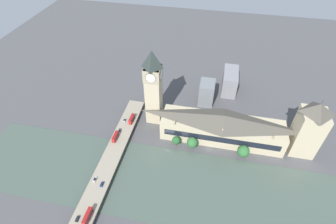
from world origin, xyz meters
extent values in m
plane|color=#4C4C4F|center=(0.00, 0.00, 0.00)|extent=(600.00, 600.00, 0.00)
cube|color=#47564C|center=(-38.18, 0.00, 0.15)|extent=(64.35, 360.00, 0.30)
cube|color=#C1B28E|center=(15.32, -8.00, 9.43)|extent=(24.64, 100.92, 18.85)
cube|color=black|center=(2.85, -8.00, 10.37)|extent=(0.40, 92.85, 5.66)
pyramid|color=#514C42|center=(15.32, -8.00, 22.26)|extent=(24.14, 98.90, 6.83)
cone|color=tan|center=(4.00, -46.35, 21.35)|extent=(2.20, 2.20, 5.00)
cone|color=tan|center=(4.00, -8.00, 21.35)|extent=(2.20, 2.20, 5.00)
cone|color=tan|center=(4.00, 30.35, 21.35)|extent=(2.20, 2.20, 5.00)
cube|color=#C1B28E|center=(26.36, 52.86, 28.01)|extent=(12.80, 12.80, 56.02)
cube|color=tan|center=(26.36, 52.86, 50.26)|extent=(13.57, 13.57, 11.52)
cylinder|color=black|center=(19.78, 52.86, 50.26)|extent=(0.50, 8.80, 8.80)
cylinder|color=silver|center=(19.65, 52.86, 50.26)|extent=(0.62, 8.15, 8.15)
cylinder|color=black|center=(32.93, 52.86, 50.26)|extent=(0.50, 8.80, 8.80)
cylinder|color=silver|center=(33.06, 52.86, 50.26)|extent=(0.62, 8.15, 8.15)
cylinder|color=black|center=(26.36, 46.29, 50.26)|extent=(8.80, 0.50, 8.80)
cylinder|color=silver|center=(26.36, 46.15, 50.26)|extent=(8.15, 0.62, 8.15)
cylinder|color=black|center=(26.36, 59.43, 50.26)|extent=(8.80, 0.50, 8.80)
cylinder|color=silver|center=(26.36, 59.57, 50.26)|extent=(8.15, 0.62, 8.15)
pyramid|color=#2D3833|center=(26.36, 52.86, 63.45)|extent=(13.05, 13.05, 14.87)
cube|color=#C1B28E|center=(15.32, -71.96, 20.33)|extent=(18.99, 18.99, 40.67)
pyramid|color=#514C42|center=(15.32, -71.96, 44.94)|extent=(18.99, 18.99, 8.54)
cylinder|color=#333338|center=(15.32, -71.96, 51.21)|extent=(0.30, 0.30, 4.00)
cube|color=gray|center=(-38.18, 74.59, 1.67)|extent=(3.00, 12.47, 3.33)
cube|color=gray|center=(18.07, 74.59, 1.67)|extent=(3.00, 12.47, 3.33)
cube|color=gray|center=(-38.18, 74.59, 3.93)|extent=(160.70, 14.67, 1.20)
cube|color=red|center=(14.74, 71.10, 5.95)|extent=(10.54, 2.42, 1.94)
cube|color=black|center=(14.74, 71.10, 6.34)|extent=(9.48, 2.48, 0.85)
cube|color=red|center=(14.74, 71.10, 8.06)|extent=(10.33, 2.42, 2.28)
cube|color=black|center=(14.74, 71.10, 8.17)|extent=(9.48, 2.48, 1.09)
cube|color=maroon|center=(14.74, 71.10, 9.27)|extent=(10.22, 2.30, 0.16)
cylinder|color=black|center=(19.12, 70.00, 5.09)|extent=(1.12, 0.28, 1.12)
cylinder|color=black|center=(19.12, 72.20, 5.09)|extent=(1.12, 0.28, 1.12)
cylinder|color=black|center=(10.48, 70.00, 5.09)|extent=(1.12, 0.28, 1.12)
cylinder|color=black|center=(10.48, 72.20, 5.09)|extent=(1.12, 0.28, 1.12)
cube|color=red|center=(-76.82, 71.19, 5.91)|extent=(11.32, 2.56, 1.89)
cube|color=black|center=(-76.82, 71.19, 6.29)|extent=(10.19, 2.62, 0.83)
cube|color=red|center=(-76.82, 71.19, 7.96)|extent=(11.10, 2.56, 2.22)
cube|color=black|center=(-76.82, 71.19, 8.07)|extent=(10.19, 2.62, 1.06)
cube|color=maroon|center=(-76.82, 71.19, 9.15)|extent=(10.98, 2.43, 0.16)
cylinder|color=black|center=(-72.02, 70.02, 5.07)|extent=(1.08, 0.28, 1.08)
cylinder|color=black|center=(-72.02, 72.37, 5.07)|extent=(1.08, 0.28, 1.08)
cylinder|color=black|center=(-81.50, 72.37, 5.07)|extent=(1.08, 0.28, 1.08)
cube|color=red|center=(-8.27, 77.89, 5.88)|extent=(10.33, 2.51, 1.85)
cube|color=black|center=(-8.27, 77.89, 6.25)|extent=(9.30, 2.57, 0.81)
cube|color=red|center=(-8.27, 77.89, 7.89)|extent=(10.13, 2.51, 2.17)
cube|color=black|center=(-8.27, 77.89, 8.00)|extent=(9.30, 2.57, 1.04)
cube|color=maroon|center=(-8.27, 77.89, 9.06)|extent=(10.02, 2.38, 0.16)
cylinder|color=black|center=(-3.95, 76.74, 5.07)|extent=(1.06, 0.28, 1.06)
cylinder|color=black|center=(-3.95, 79.03, 5.07)|extent=(1.06, 0.28, 1.06)
cylinder|color=black|center=(-12.48, 76.74, 5.07)|extent=(1.06, 0.28, 1.06)
cylinder|color=black|center=(-12.48, 79.03, 5.07)|extent=(1.06, 0.28, 1.06)
cube|color=silver|center=(13.77, 77.41, 5.09)|extent=(3.95, 1.87, 0.64)
cube|color=black|center=(13.65, 77.41, 5.64)|extent=(2.05, 1.68, 0.47)
cylinder|color=black|center=(15.28, 76.56, 4.86)|extent=(0.65, 0.22, 0.65)
cylinder|color=black|center=(15.28, 78.26, 4.86)|extent=(0.65, 0.22, 0.65)
cylinder|color=black|center=(12.25, 76.56, 4.86)|extent=(0.65, 0.22, 0.65)
cylinder|color=black|center=(12.25, 78.26, 4.86)|extent=(0.65, 0.22, 0.65)
cube|color=black|center=(-79.04, 77.49, 5.13)|extent=(3.83, 1.72, 0.71)
cube|color=black|center=(-79.16, 77.49, 5.72)|extent=(1.99, 1.54, 0.46)
cylinder|color=black|center=(-77.59, 76.72, 4.87)|extent=(0.67, 0.22, 0.67)
cylinder|color=black|center=(-77.59, 78.25, 4.87)|extent=(0.67, 0.22, 0.67)
cylinder|color=black|center=(-80.49, 76.72, 4.87)|extent=(0.67, 0.22, 0.67)
cylinder|color=black|center=(-80.49, 78.25, 4.87)|extent=(0.67, 0.22, 0.67)
cube|color=silver|center=(-49.28, 78.42, 5.08)|extent=(4.41, 1.76, 0.58)
cube|color=black|center=(-49.41, 78.42, 5.60)|extent=(2.29, 1.58, 0.47)
cylinder|color=black|center=(-47.57, 77.63, 4.89)|extent=(0.71, 0.22, 0.71)
cylinder|color=black|center=(-47.57, 79.21, 4.89)|extent=(0.71, 0.22, 0.71)
cylinder|color=black|center=(-50.99, 77.63, 4.89)|extent=(0.71, 0.22, 0.71)
cylinder|color=black|center=(-50.99, 79.21, 4.89)|extent=(0.71, 0.22, 0.71)
cube|color=navy|center=(-52.04, 71.91, 5.08)|extent=(4.16, 1.88, 0.58)
cube|color=black|center=(-52.16, 71.91, 5.63)|extent=(2.16, 1.69, 0.53)
cylinder|color=black|center=(-50.46, 71.06, 4.89)|extent=(0.72, 0.22, 0.72)
cylinder|color=black|center=(-50.46, 72.75, 4.89)|extent=(0.72, 0.22, 0.72)
cylinder|color=black|center=(-53.62, 71.06, 4.89)|extent=(0.72, 0.22, 0.72)
cylinder|color=black|center=(-53.62, 72.75, 4.89)|extent=(0.72, 0.22, 0.72)
cube|color=slate|center=(1.15, 77.55, 5.10)|extent=(4.01, 1.76, 0.68)
cube|color=black|center=(1.03, 77.55, 5.68)|extent=(2.08, 1.59, 0.49)
cylinder|color=black|center=(2.73, 76.75, 4.84)|extent=(0.61, 0.22, 0.61)
cylinder|color=black|center=(2.73, 78.34, 4.84)|extent=(0.61, 0.22, 0.61)
cylinder|color=black|center=(-0.43, 76.75, 4.84)|extent=(0.61, 0.22, 0.61)
cylinder|color=black|center=(-0.43, 78.34, 4.84)|extent=(0.61, 0.22, 0.61)
cube|color=gray|center=(85.39, -12.16, 10.96)|extent=(31.34, 14.39, 21.92)
cube|color=slate|center=(60.67, 9.27, 11.50)|extent=(18.54, 14.06, 23.01)
cylinder|color=brown|center=(-1.56, 14.32, 1.61)|extent=(0.70, 0.70, 3.22)
sphere|color=#2D6633|center=(-1.56, 14.32, 7.00)|extent=(8.90, 8.90, 8.90)
cylinder|color=brown|center=(-2.00, -26.43, 1.30)|extent=(0.70, 0.70, 2.60)
sphere|color=#2D6633|center=(-2.00, -26.43, 6.71)|extent=(9.67, 9.67, 9.67)
cylinder|color=brown|center=(-1.14, 27.54, 1.56)|extent=(0.70, 0.70, 3.12)
sphere|color=#235628|center=(-1.14, 27.54, 6.12)|extent=(7.07, 7.07, 7.07)
camera|label=1|loc=(-143.05, 4.68, 168.57)|focal=28.00mm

